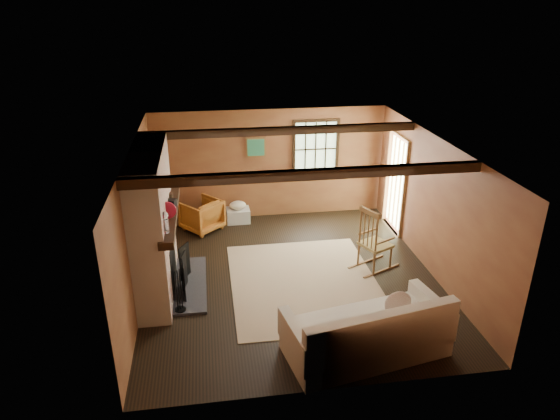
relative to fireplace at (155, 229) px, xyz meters
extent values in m
plane|color=black|center=(2.23, 0.00, -1.10)|extent=(5.50, 5.50, 0.00)
cube|color=brown|center=(2.23, 2.75, 0.10)|extent=(5.00, 0.02, 2.40)
cube|color=brown|center=(2.23, -2.75, 0.10)|extent=(5.00, 0.02, 2.40)
cube|color=brown|center=(-0.27, 0.00, 0.10)|extent=(0.02, 5.50, 2.40)
cube|color=brown|center=(4.73, 0.00, 0.10)|extent=(0.02, 5.50, 2.40)
cube|color=white|center=(2.23, 0.00, 1.30)|extent=(5.00, 5.50, 0.02)
cube|color=black|center=(2.23, -1.20, 1.23)|extent=(5.00, 0.12, 0.14)
cube|color=black|center=(2.23, 1.20, 1.23)|extent=(5.00, 0.12, 0.14)
cube|color=black|center=(3.23, 2.72, 0.40)|extent=(1.02, 0.06, 1.32)
cube|color=beige|center=(3.23, 2.75, 0.40)|extent=(0.90, 0.01, 1.20)
cube|color=black|center=(3.23, 2.73, 0.40)|extent=(0.90, 0.03, 0.02)
cube|color=brown|center=(4.70, 1.70, -0.10)|extent=(0.06, 1.00, 2.06)
cube|color=beige|center=(4.73, 1.70, -0.10)|extent=(0.01, 0.80, 1.85)
cube|color=brown|center=(1.93, 2.72, 0.50)|extent=(0.42, 0.03, 0.42)
cube|color=#2A806B|center=(1.93, 2.71, 0.50)|extent=(0.36, 0.01, 0.36)
cube|color=#B05544|center=(-0.02, 0.00, 0.10)|extent=(0.50, 2.20, 2.40)
cube|color=black|center=(0.05, 0.00, -0.65)|extent=(0.38, 1.00, 0.85)
cube|color=#3B3A3F|center=(0.48, 0.00, -1.08)|extent=(0.55, 1.80, 0.05)
cube|color=black|center=(0.26, 0.00, 0.25)|extent=(0.22, 2.30, 0.12)
cube|color=black|center=(0.41, -0.42, -0.74)|extent=(0.05, 0.31, 0.62)
cube|color=black|center=(0.41, -0.10, -0.74)|extent=(0.08, 0.31, 0.62)
cube|color=black|center=(0.41, 0.21, -0.74)|extent=(0.17, 0.28, 0.62)
cylinder|color=black|center=(0.35, -0.79, -1.04)|extent=(0.18, 0.18, 0.02)
cylinder|color=black|center=(0.31, -0.82, -0.70)|extent=(0.02, 0.02, 0.71)
cylinder|color=black|center=(0.35, -0.79, -0.70)|extent=(0.02, 0.02, 0.71)
cylinder|color=black|center=(0.38, -0.76, -0.70)|extent=(0.02, 0.02, 0.71)
cylinder|color=white|center=(0.25, -0.80, 0.41)|extent=(0.10, 0.10, 0.21)
sphere|color=white|center=(0.25, -0.80, 0.57)|extent=(0.11, 0.11, 0.11)
cylinder|color=#B61429|center=(0.25, -0.31, 0.44)|extent=(0.28, 0.05, 0.27)
cube|color=black|center=(0.25, 0.20, 0.36)|extent=(0.24, 0.19, 0.11)
cylinder|color=black|center=(0.25, 0.50, 0.35)|extent=(0.08, 0.08, 0.10)
cylinder|color=black|center=(0.25, 0.59, 0.35)|extent=(0.07, 0.07, 0.08)
cube|color=tan|center=(2.43, -0.20, -1.10)|extent=(2.50, 3.00, 0.01)
cube|color=#A28A4E|center=(3.79, 0.14, -0.65)|extent=(0.63, 0.64, 0.05)
cube|color=brown|center=(3.61, 0.05, 0.04)|extent=(0.25, 0.44, 0.08)
cylinder|color=brown|center=(4.06, 0.04, -0.87)|extent=(0.04, 0.04, 0.45)
cylinder|color=brown|center=(3.88, 0.41, -0.87)|extent=(0.04, 0.04, 0.45)
cylinder|color=brown|center=(3.69, -0.13, -0.87)|extent=(0.04, 0.04, 0.45)
cylinder|color=brown|center=(3.52, 0.23, -0.87)|extent=(0.04, 0.04, 0.45)
cylinder|color=brown|center=(3.69, -0.13, -0.29)|extent=(0.04, 0.04, 0.76)
cylinder|color=brown|center=(3.52, 0.23, -0.29)|extent=(0.04, 0.04, 0.76)
cylinder|color=brown|center=(3.65, -0.04, -0.31)|extent=(0.02, 0.02, 0.63)
cylinder|color=brown|center=(3.61, 0.05, -0.31)|extent=(0.02, 0.02, 0.63)
cylinder|color=brown|center=(3.56, 0.14, -0.31)|extent=(0.02, 0.02, 0.63)
cube|color=brown|center=(3.89, -0.07, -0.47)|extent=(0.40, 0.22, 0.03)
cube|color=brown|center=(3.69, 0.34, -0.47)|extent=(0.40, 0.22, 0.03)
cube|color=brown|center=(3.88, -0.05, -1.09)|extent=(0.80, 0.41, 0.03)
cube|color=brown|center=(3.70, 0.32, -1.09)|extent=(0.80, 0.41, 0.03)
cube|color=silver|center=(2.91, -2.11, -0.86)|extent=(2.32, 1.37, 0.48)
cube|color=silver|center=(2.99, -2.51, -0.51)|extent=(2.17, 0.57, 0.60)
cube|color=silver|center=(1.90, -2.30, -0.65)|extent=(0.33, 0.99, 0.44)
cube|color=silver|center=(3.93, -1.91, -0.65)|extent=(0.33, 0.99, 0.44)
ellipsoid|color=silver|center=(3.42, -1.90, -0.51)|extent=(0.41, 0.21, 0.39)
cylinder|color=brown|center=(0.14, 2.49, -1.05)|extent=(0.39, 0.12, 0.12)
cylinder|color=brown|center=(0.27, 2.49, -1.05)|extent=(0.39, 0.12, 0.12)
cylinder|color=brown|center=(0.39, 2.49, -1.05)|extent=(0.39, 0.12, 0.12)
cylinder|color=brown|center=(0.14, 2.49, -0.93)|extent=(0.39, 0.12, 0.12)
cylinder|color=brown|center=(0.27, 2.49, -0.93)|extent=(0.39, 0.12, 0.12)
cylinder|color=brown|center=(0.39, 2.49, -0.93)|extent=(0.39, 0.12, 0.12)
cube|color=silver|center=(1.49, 2.49, -0.95)|extent=(0.51, 0.39, 0.30)
ellipsoid|color=silver|center=(1.49, 2.49, -0.71)|extent=(0.39, 0.33, 0.18)
imported|color=#BF6026|center=(0.71, 2.21, -0.77)|extent=(1.02, 1.02, 0.67)
camera|label=1|loc=(0.91, -7.47, 3.46)|focal=32.00mm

